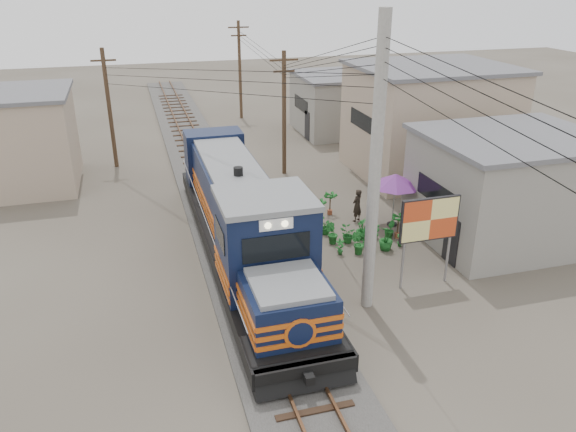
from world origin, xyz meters
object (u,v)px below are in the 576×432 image
object	(u,v)px
locomotive	(243,220)
billboard	(430,222)
market_umbrella	(395,180)
vendor	(357,205)

from	to	relation	value
locomotive	billboard	size ratio (longest dim) A/B	4.78
billboard	market_umbrella	bearing A→B (deg)	76.24
locomotive	market_umbrella	bearing A→B (deg)	11.37
locomotive	market_umbrella	size ratio (longest dim) A/B	5.59
billboard	vendor	size ratio (longest dim) A/B	2.22
locomotive	market_umbrella	distance (m)	7.53
billboard	market_umbrella	distance (m)	5.45
market_umbrella	billboard	bearing A→B (deg)	-103.25
billboard	market_umbrella	world-z (taller)	billboard
market_umbrella	vendor	distance (m)	2.22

